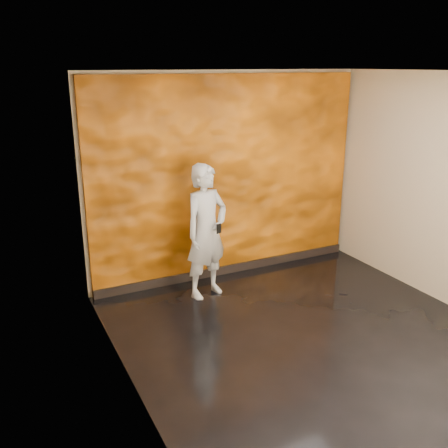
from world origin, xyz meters
TOP-DOWN VIEW (x-y plane):
  - room at (0.00, 0.00)m, footprint 4.02×4.02m
  - feature_wall at (0.00, 1.96)m, footprint 3.90×0.06m
  - baseboard at (0.00, 1.92)m, footprint 3.90×0.04m
  - man at (-0.58, 1.43)m, footprint 0.72×0.58m
  - phone at (-0.52, 1.20)m, footprint 0.07×0.03m

SIDE VIEW (x-z plane):
  - baseboard at x=0.00m, z-range 0.00..0.12m
  - man at x=-0.58m, z-range 0.00..1.72m
  - phone at x=-0.52m, z-range 0.90..1.02m
  - feature_wall at x=0.00m, z-range 0.00..2.75m
  - room at x=0.00m, z-range -0.01..2.81m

